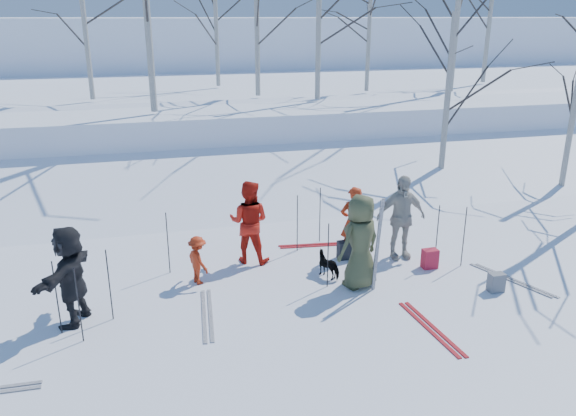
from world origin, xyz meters
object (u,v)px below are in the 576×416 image
object	(u,v)px
skier_red_north	(353,222)
backpack_red	(430,259)
skier_red_seated	(198,260)
skier_cream_east	(401,217)
dog	(329,264)
skier_grey_west	(70,275)
backpack_dark	(345,250)
skier_olive_center	(360,242)
backpack_grey	(496,282)
skier_redor_behind	(249,222)

from	to	relation	value
skier_red_north	backpack_red	size ratio (longest dim) A/B	3.87
skier_red_north	skier_red_seated	size ratio (longest dim) A/B	1.63
skier_cream_east	backpack_red	bearing A→B (deg)	-57.16
dog	skier_grey_west	bearing A→B (deg)	-25.16
skier_red_north	backpack_dark	xyz separation A→B (m)	(-0.19, -0.08, -0.61)
skier_olive_center	skier_cream_east	xyz separation A→B (m)	(1.38, 1.10, -0.00)
skier_olive_center	backpack_red	size ratio (longest dim) A/B	4.52
skier_red_seated	backpack_grey	world-z (taller)	skier_red_seated
backpack_dark	dog	bearing A→B (deg)	-129.82
skier_cream_east	skier_olive_center	bearing A→B (deg)	-138.78
skier_cream_east	backpack_grey	xyz separation A→B (m)	(1.13, -2.00, -0.76)
skier_grey_west	skier_red_seated	bearing A→B (deg)	135.67
skier_olive_center	backpack_grey	bearing A→B (deg)	139.44
skier_red_north	skier_redor_behind	xyz separation A→B (m)	(-2.27, 0.32, 0.10)
backpack_grey	skier_redor_behind	bearing A→B (deg)	148.90
skier_redor_behind	skier_grey_west	xyz separation A→B (m)	(-3.46, -1.78, -0.02)
skier_grey_west	backpack_dark	world-z (taller)	skier_grey_west
skier_redor_behind	backpack_grey	world-z (taller)	skier_redor_behind
skier_olive_center	skier_red_seated	world-z (taller)	skier_olive_center
dog	backpack_grey	bearing A→B (deg)	121.26
skier_red_seated	backpack_dark	bearing A→B (deg)	-105.89
skier_red_seated	skier_grey_west	xyz separation A→B (m)	(-2.26, -0.98, 0.40)
skier_olive_center	skier_grey_west	distance (m)	5.33
skier_red_north	backpack_dark	distance (m)	0.65
skier_red_north	skier_grey_west	bearing A→B (deg)	15.45
skier_red_seated	backpack_grey	xyz separation A→B (m)	(5.58, -1.84, -0.31)
backpack_red	skier_olive_center	bearing A→B (deg)	-166.89
skier_red_seated	backpack_dark	xyz separation A→B (m)	(3.28, 0.39, -0.30)
dog	skier_red_seated	bearing A→B (deg)	-40.21
skier_olive_center	dog	xyz separation A→B (m)	(-0.43, 0.57, -0.69)
skier_redor_behind	skier_red_seated	bearing A→B (deg)	59.67
skier_olive_center	backpack_red	distance (m)	1.98
skier_redor_behind	skier_grey_west	world-z (taller)	skier_redor_behind
skier_red_seated	dog	world-z (taller)	skier_red_seated
backpack_red	backpack_dark	size ratio (longest dim) A/B	1.05
skier_cream_east	backpack_dark	size ratio (longest dim) A/B	4.73
skier_red_seated	backpack_grey	size ratio (longest dim) A/B	2.62
skier_grey_west	dog	bearing A→B (deg)	119.32
skier_olive_center	backpack_grey	world-z (taller)	skier_olive_center
skier_red_seated	skier_cream_east	bearing A→B (deg)	-110.64
skier_olive_center	backpack_grey	distance (m)	2.78
skier_redor_behind	skier_red_north	bearing A→B (deg)	-162.13
backpack_red	backpack_grey	world-z (taller)	backpack_red
skier_olive_center	backpack_dark	world-z (taller)	skier_olive_center
skier_red_seated	backpack_red	xyz separation A→B (m)	(4.85, -0.53, -0.29)
backpack_red	skier_grey_west	bearing A→B (deg)	-176.40
skier_olive_center	skier_redor_behind	distance (m)	2.56
skier_olive_center	backpack_red	xyz separation A→B (m)	(1.78, 0.42, -0.74)
skier_cream_east	dog	bearing A→B (deg)	-160.96
skier_red_north	skier_olive_center	bearing A→B (deg)	75.57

